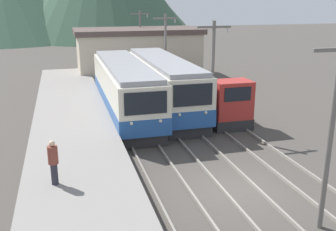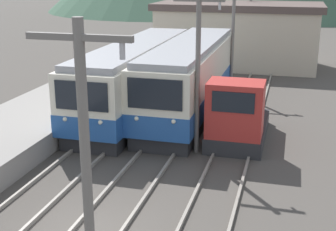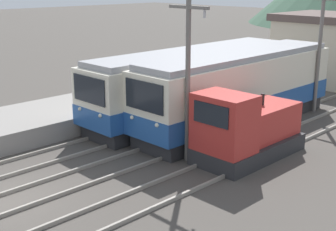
{
  "view_description": "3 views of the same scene",
  "coord_description": "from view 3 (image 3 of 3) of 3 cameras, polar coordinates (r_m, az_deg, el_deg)",
  "views": [
    {
      "loc": [
        -6.61,
        -13.65,
        7.69
      ],
      "look_at": [
        -1.02,
        6.89,
        1.37
      ],
      "focal_mm": 42.0,
      "sensor_mm": 36.0,
      "label": 1
    },
    {
      "loc": [
        5.32,
        -10.81,
        7.35
      ],
      "look_at": [
        0.61,
        6.64,
        1.67
      ],
      "focal_mm": 50.0,
      "sensor_mm": 36.0,
      "label": 2
    },
    {
      "loc": [
        14.06,
        -6.11,
        7.23
      ],
      "look_at": [
        0.14,
        7.59,
        1.53
      ],
      "focal_mm": 50.0,
      "sensor_mm": 36.0,
      "label": 3
    }
  ],
  "objects": [
    {
      "name": "ground_plane",
      "position": [
        16.95,
        -19.27,
        -9.96
      ],
      "size": [
        200.0,
        200.0,
        0.0
      ],
      "primitive_type": "plane",
      "color": "#47423D"
    },
    {
      "name": "track_center",
      "position": [
        16.75,
        -18.98,
        -9.98
      ],
      "size": [
        1.54,
        60.0,
        0.14
      ],
      "color": "gray",
      "rests_on": "ground"
    },
    {
      "name": "commuter_train_left",
      "position": [
        25.39,
        3.14,
        3.67
      ],
      "size": [
        2.84,
        13.73,
        3.66
      ],
      "color": "#28282B",
      "rests_on": "ground"
    },
    {
      "name": "commuter_train_center",
      "position": [
        23.91,
        8.67,
        2.83
      ],
      "size": [
        2.84,
        12.96,
        3.77
      ],
      "color": "#28282B",
      "rests_on": "ground"
    },
    {
      "name": "shunting_locomotive",
      "position": [
        19.64,
        9.45,
        -1.81
      ],
      "size": [
        2.4,
        5.12,
        3.0
      ],
      "color": "#28282B",
      "rests_on": "ground"
    },
    {
      "name": "catenary_mast_mid",
      "position": [
        18.49,
        2.46,
        4.93
      ],
      "size": [
        2.0,
        0.2,
        6.56
      ],
      "color": "slate",
      "rests_on": "ground"
    },
    {
      "name": "catenary_mast_far",
      "position": [
        27.04,
        17.99,
        7.77
      ],
      "size": [
        2.0,
        0.2,
        6.56
      ],
      "color": "slate",
      "rests_on": "ground"
    }
  ]
}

